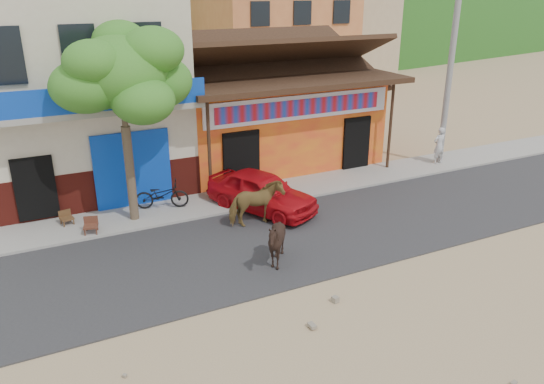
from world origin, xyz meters
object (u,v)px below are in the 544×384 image
(utility_pole, at_px, (451,65))
(cafe_chair_left, at_px, (90,219))
(cow_tan, at_px, (256,204))
(pedestrian, at_px, (439,145))
(cafe_chair_right, at_px, (66,212))
(scooter, at_px, (162,195))
(tree, at_px, (125,126))
(cow_dark, at_px, (276,242))
(red_car, at_px, (262,191))

(utility_pole, xyz_separation_m, cafe_chair_left, (-14.20, -0.70, -3.56))
(cow_tan, distance_m, pedestrian, 9.48)
(cafe_chair_left, height_order, cafe_chair_right, cafe_chair_left)
(scooter, relative_size, cafe_chair_right, 2.21)
(tree, relative_size, cow_dark, 4.38)
(cafe_chair_left, bearing_deg, cow_tan, -3.25)
(tree, height_order, cafe_chair_left, tree)
(cow_dark, distance_m, cafe_chair_left, 5.81)
(tree, xyz_separation_m, cafe_chair_right, (-1.97, 0.48, -2.61))
(cow_tan, height_order, cafe_chair_right, cow_tan)
(cow_tan, bearing_deg, pedestrian, -78.07)
(cow_tan, bearing_deg, cow_dark, 166.25)
(tree, relative_size, cow_tan, 3.58)
(tree, distance_m, pedestrian, 12.80)
(cow_dark, xyz_separation_m, pedestrian, (9.84, 4.67, 0.16))
(utility_pole, bearing_deg, pedestrian, -153.98)
(pedestrian, bearing_deg, cow_dark, 25.53)
(scooter, distance_m, pedestrian, 11.58)
(red_car, height_order, pedestrian, pedestrian)
(utility_pole, distance_m, cafe_chair_right, 15.21)
(pedestrian, xyz_separation_m, cafe_chair_right, (-14.57, 0.38, -0.37))
(red_car, relative_size, cafe_chair_right, 4.95)
(cafe_chair_left, distance_m, cafe_chair_right, 1.14)
(tree, height_order, cow_tan, tree)
(tree, height_order, red_car, tree)
(utility_pole, relative_size, red_car, 2.05)
(cow_tan, distance_m, scooter, 3.37)
(tree, relative_size, red_car, 1.54)
(tree, height_order, utility_pole, utility_pole)
(tree, bearing_deg, cow_tan, -30.45)
(red_car, distance_m, cafe_chair_right, 6.15)
(pedestrian, height_order, cafe_chair_right, pedestrian)
(cow_dark, bearing_deg, pedestrian, 102.48)
(cow_dark, relative_size, red_car, 0.35)
(utility_pole, height_order, cafe_chair_right, utility_pole)
(cow_dark, distance_m, cafe_chair_right, 6.92)
(red_car, bearing_deg, cow_dark, -135.41)
(scooter, bearing_deg, pedestrian, -72.85)
(red_car, bearing_deg, cafe_chair_left, 148.45)
(cow_dark, bearing_deg, scooter, -173.96)
(cow_dark, bearing_deg, cow_tan, 154.08)
(scooter, bearing_deg, cafe_chair_right, 108.57)
(scooter, xyz_separation_m, cafe_chair_right, (-3.01, 0.02, -0.06))
(cow_tan, height_order, pedestrian, pedestrian)
(red_car, height_order, cafe_chair_left, red_car)
(cow_dark, height_order, pedestrian, pedestrian)
(red_car, height_order, cafe_chair_right, red_car)
(cow_tan, bearing_deg, tree, 58.83)
(cow_tan, bearing_deg, cafe_chair_left, 72.08)
(utility_pole, distance_m, red_car, 9.52)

